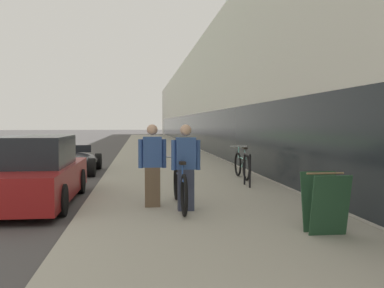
# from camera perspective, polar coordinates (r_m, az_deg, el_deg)

# --- Properties ---
(sidewalk_slab) EXTENTS (4.75, 70.00, 0.11)m
(sidewalk_slab) POSITION_cam_1_polar(r_m,az_deg,el_deg) (26.38, -4.29, -0.86)
(sidewalk_slab) COLOR #A39E8E
(sidewalk_slab) RESTS_ON ground
(storefront_facade) EXTENTS (10.01, 70.00, 6.89)m
(storefront_facade) POSITION_cam_1_polar(r_m,az_deg,el_deg) (35.41, 7.18, 5.52)
(storefront_facade) COLOR silver
(storefront_facade) RESTS_ON ground
(tandem_bicycle) EXTENTS (0.52, 2.35, 0.93)m
(tandem_bicycle) POSITION_cam_1_polar(r_m,az_deg,el_deg) (8.23, -1.63, -5.74)
(tandem_bicycle) COLOR black
(tandem_bicycle) RESTS_ON sidewalk_slab
(person_rider) EXTENTS (0.54, 0.21, 1.59)m
(person_rider) POSITION_cam_1_polar(r_m,az_deg,el_deg) (7.91, -0.83, -3.12)
(person_rider) COLOR #33384C
(person_rider) RESTS_ON sidewalk_slab
(person_bystander) EXTENTS (0.54, 0.21, 1.59)m
(person_bystander) POSITION_cam_1_polar(r_m,az_deg,el_deg) (8.30, -5.31, -2.85)
(person_bystander) COLOR brown
(person_bystander) RESTS_ON sidewalk_slab
(bike_rack_hoop) EXTENTS (0.05, 0.60, 0.84)m
(bike_rack_hoop) POSITION_cam_1_polar(r_m,az_deg,el_deg) (11.04, 7.37, -2.96)
(bike_rack_hoop) COLOR black
(bike_rack_hoop) RESTS_ON sidewalk_slab
(cruiser_bike_nearest) EXTENTS (0.52, 1.79, 0.93)m
(cruiser_bike_nearest) POSITION_cam_1_polar(r_m,az_deg,el_deg) (12.61, 6.68, -2.80)
(cruiser_bike_nearest) COLOR black
(cruiser_bike_nearest) RESTS_ON sidewalk_slab
(sandwich_board_sign) EXTENTS (0.56, 0.56, 0.90)m
(sandwich_board_sign) POSITION_cam_1_polar(r_m,az_deg,el_deg) (6.60, 17.30, -7.50)
(sandwich_board_sign) COLOR #23472D
(sandwich_board_sign) RESTS_ON sidewalk_slab
(parked_sedan_curbside) EXTENTS (1.81, 4.33, 1.45)m
(parked_sedan_curbside) POSITION_cam_1_polar(r_m,az_deg,el_deg) (9.73, -20.46, -3.71)
(parked_sedan_curbside) COLOR maroon
(parked_sedan_curbside) RESTS_ON ground
(vintage_roadster_curbside) EXTENTS (1.73, 3.85, 0.95)m
(vintage_roadster_curbside) POSITION_cam_1_polar(r_m,az_deg,el_deg) (15.40, -15.58, -2.24)
(vintage_roadster_curbside) COLOR black
(vintage_roadster_curbside) RESTS_ON ground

